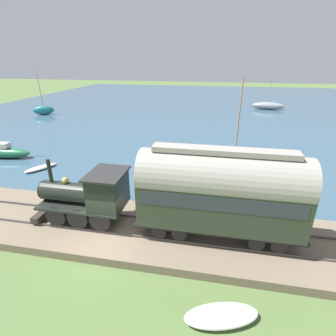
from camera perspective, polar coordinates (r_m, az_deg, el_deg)
ground_plane at (r=14.54m, az=-13.59°, el=-16.04°), size 200.00×200.00×0.00m
harbor_water at (r=55.33m, az=5.50°, el=13.48°), size 80.00×80.00×0.01m
rail_embankment at (r=15.31m, az=-11.74°, el=-12.53°), size 5.32×56.00×0.57m
steam_locomotive at (r=14.70m, az=-16.51°, el=-5.29°), size 2.33×5.19×3.48m
passenger_coach at (r=12.80m, az=11.34°, el=-4.78°), size 2.39×8.14×4.66m
sailboat_green at (r=30.01m, az=-32.48°, el=3.03°), size 1.86×5.81×7.08m
sailboat_black at (r=19.56m, az=13.75°, el=-3.39°), size 3.32×5.99×7.89m
sailboat_gray at (r=53.66m, az=20.92°, el=12.55°), size 2.37×5.92×5.61m
sailboat_teal at (r=49.99m, az=-25.46°, el=11.31°), size 2.45×3.48×6.96m
rowboat_near_shore at (r=24.33m, az=16.60°, el=0.71°), size 1.93×1.99×0.35m
rowboat_off_pier at (r=25.28m, az=-25.96°, el=0.06°), size 2.79×2.11×0.30m
beached_dinghy at (r=11.24m, az=11.54°, el=-28.97°), size 1.88×3.00×0.44m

